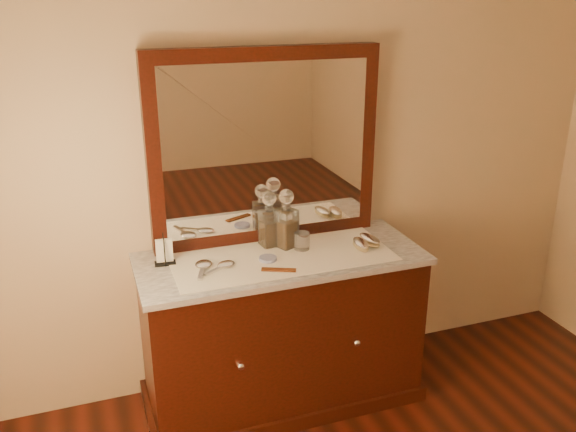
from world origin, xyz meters
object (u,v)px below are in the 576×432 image
(napkin_rack, at_px, (164,252))
(decanter_right, at_px, (286,225))
(dresser_cabinet, at_px, (282,332))
(brush_near, at_px, (361,244))
(hand_mirror_outer, at_px, (203,266))
(hand_mirror_inner, at_px, (224,265))
(pin_dish, at_px, (268,259))
(mirror_frame, at_px, (265,147))
(decanter_left, at_px, (269,225))
(brush_far, at_px, (370,240))
(comb, at_px, (279,270))

(napkin_rack, xyz_separation_m, decanter_right, (0.63, -0.00, 0.06))
(dresser_cabinet, distance_m, brush_near, 0.63)
(hand_mirror_outer, xyz_separation_m, hand_mirror_inner, (0.09, -0.03, -0.00))
(pin_dish, bearing_deg, mirror_frame, 73.69)
(decanter_left, bearing_deg, decanter_right, -28.19)
(mirror_frame, distance_m, napkin_rack, 0.73)
(mirror_frame, height_order, hand_mirror_inner, mirror_frame)
(decanter_right, bearing_deg, pin_dish, -137.33)
(brush_far, bearing_deg, hand_mirror_outer, 179.55)
(napkin_rack, bearing_deg, hand_mirror_outer, -34.11)
(mirror_frame, relative_size, decanter_left, 4.09)
(napkin_rack, distance_m, hand_mirror_outer, 0.20)
(comb, distance_m, brush_far, 0.57)
(brush_far, relative_size, hand_mirror_inner, 0.89)
(mirror_frame, distance_m, decanter_right, 0.41)
(hand_mirror_inner, bearing_deg, decanter_right, 20.09)
(dresser_cabinet, height_order, comb, comb)
(decanter_right, bearing_deg, mirror_frame, 112.85)
(brush_far, bearing_deg, decanter_left, 162.54)
(dresser_cabinet, xyz_separation_m, pin_dish, (-0.08, -0.03, 0.45))
(mirror_frame, xyz_separation_m, comb, (-0.07, -0.41, -0.49))
(napkin_rack, bearing_deg, decanter_right, -0.29)
(napkin_rack, xyz_separation_m, hand_mirror_inner, (0.26, -0.14, -0.05))
(napkin_rack, relative_size, brush_far, 0.92)
(hand_mirror_outer, relative_size, hand_mirror_inner, 1.17)
(comb, xyz_separation_m, hand_mirror_outer, (-0.33, 0.15, 0.00))
(pin_dish, height_order, decanter_right, decanter_right)
(decanter_right, relative_size, hand_mirror_inner, 1.67)
(comb, distance_m, napkin_rack, 0.56)
(comb, relative_size, hand_mirror_inner, 0.89)
(dresser_cabinet, xyz_separation_m, decanter_right, (0.06, 0.10, 0.56))
(hand_mirror_inner, bearing_deg, comb, -28.55)
(brush_far, bearing_deg, decanter_right, 164.72)
(brush_near, bearing_deg, comb, -167.16)
(decanter_right, bearing_deg, dresser_cabinet, -121.79)
(comb, relative_size, napkin_rack, 1.09)
(hand_mirror_outer, bearing_deg, dresser_cabinet, 1.31)
(hand_mirror_outer, bearing_deg, brush_near, -3.06)
(decanter_left, relative_size, decanter_right, 0.94)
(napkin_rack, bearing_deg, pin_dish, -15.59)
(hand_mirror_outer, bearing_deg, decanter_right, 13.23)
(hand_mirror_outer, bearing_deg, napkin_rack, 145.89)
(pin_dish, height_order, brush_far, brush_far)
(dresser_cabinet, relative_size, napkin_rack, 9.24)
(brush_near, bearing_deg, mirror_frame, 144.32)
(napkin_rack, distance_m, hand_mirror_inner, 0.30)
(comb, bearing_deg, hand_mirror_outer, 178.76)
(decanter_right, bearing_deg, brush_far, -15.28)
(mirror_frame, xyz_separation_m, hand_mirror_inner, (-0.30, -0.28, -0.49))
(napkin_rack, distance_m, brush_far, 1.05)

